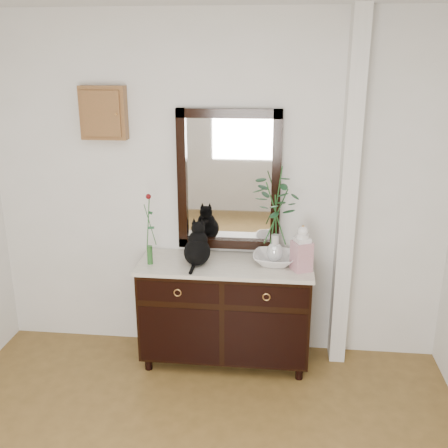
# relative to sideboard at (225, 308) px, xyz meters

# --- Properties ---
(wall_back) EXTENTS (3.60, 0.04, 2.70)m
(wall_back) POSITION_rel_sideboard_xyz_m (-0.10, 0.25, 0.88)
(wall_back) COLOR white
(wall_back) RESTS_ON ground
(pilaster) EXTENTS (0.12, 0.20, 2.70)m
(pilaster) POSITION_rel_sideboard_xyz_m (0.90, 0.17, 0.88)
(pilaster) COLOR white
(pilaster) RESTS_ON ground
(sideboard) EXTENTS (1.33, 0.52, 0.82)m
(sideboard) POSITION_rel_sideboard_xyz_m (0.00, 0.00, 0.00)
(sideboard) COLOR black
(sideboard) RESTS_ON ground
(wall_mirror) EXTENTS (0.80, 0.06, 1.10)m
(wall_mirror) POSITION_rel_sideboard_xyz_m (-0.00, 0.24, 0.97)
(wall_mirror) COLOR black
(wall_mirror) RESTS_ON wall_back
(key_cabinet) EXTENTS (0.35, 0.10, 0.40)m
(key_cabinet) POSITION_rel_sideboard_xyz_m (-0.95, 0.21, 1.48)
(key_cabinet) COLOR brown
(key_cabinet) RESTS_ON wall_back
(cat) EXTENTS (0.23, 0.28, 0.33)m
(cat) POSITION_rel_sideboard_xyz_m (-0.21, -0.03, 0.54)
(cat) COLOR black
(cat) RESTS_ON sideboard
(lotus_bowl) EXTENTS (0.35, 0.35, 0.08)m
(lotus_bowl) POSITION_rel_sideboard_xyz_m (0.37, 0.03, 0.42)
(lotus_bowl) COLOR silver
(lotus_bowl) RESTS_ON sideboard
(vase_branches) EXTENTS (0.40, 0.40, 0.75)m
(vase_branches) POSITION_rel_sideboard_xyz_m (0.37, 0.03, 0.77)
(vase_branches) COLOR silver
(vase_branches) RESTS_ON lotus_bowl
(bud_vase_rose) EXTENTS (0.08, 0.08, 0.56)m
(bud_vase_rose) POSITION_rel_sideboard_xyz_m (-0.57, -0.07, 0.66)
(bud_vase_rose) COLOR #2B5F28
(bud_vase_rose) RESTS_ON sideboard
(ginger_jar) EXTENTS (0.17, 0.17, 0.35)m
(ginger_jar) POSITION_rel_sideboard_xyz_m (0.57, -0.06, 0.55)
(ginger_jar) COLOR silver
(ginger_jar) RESTS_ON sideboard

